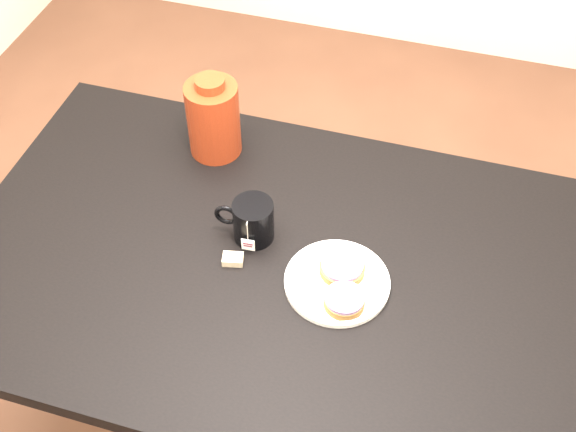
% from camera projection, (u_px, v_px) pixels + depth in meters
% --- Properties ---
extents(ground_plane, '(4.00, 4.00, 0.00)m').
position_uv_depth(ground_plane, '(275.00, 415.00, 2.15)').
color(ground_plane, brown).
extents(table, '(1.40, 0.90, 0.75)m').
position_uv_depth(table, '(272.00, 282.00, 1.65)').
color(table, black).
rests_on(table, ground_plane).
extents(plate, '(0.23, 0.23, 0.02)m').
position_uv_depth(plate, '(337.00, 281.00, 1.54)').
color(plate, white).
rests_on(plate, table).
extents(bagel_back, '(0.14, 0.14, 0.03)m').
position_uv_depth(bagel_back, '(342.00, 267.00, 1.55)').
color(bagel_back, brown).
rests_on(bagel_back, plate).
extents(bagel_front, '(0.12, 0.12, 0.03)m').
position_uv_depth(bagel_front, '(344.00, 300.00, 1.49)').
color(bagel_front, brown).
rests_on(bagel_front, plate).
extents(mug, '(0.14, 0.10, 0.10)m').
position_uv_depth(mug, '(252.00, 221.00, 1.60)').
color(mug, black).
rests_on(mug, table).
extents(teabag_pouch, '(0.05, 0.04, 0.02)m').
position_uv_depth(teabag_pouch, '(233.00, 259.00, 1.58)').
color(teabag_pouch, '#C6B793').
rests_on(teabag_pouch, table).
extents(bagel_package, '(0.15, 0.15, 0.22)m').
position_uv_depth(bagel_package, '(213.00, 118.00, 1.75)').
color(bagel_package, '#5F190C').
rests_on(bagel_package, table).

